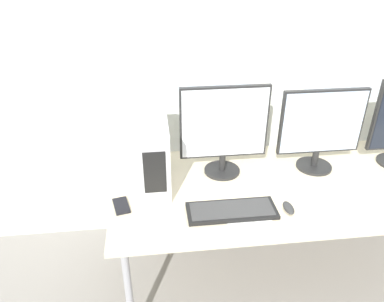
{
  "coord_description": "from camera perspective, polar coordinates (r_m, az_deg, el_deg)",
  "views": [
    {
      "loc": [
        -0.85,
        -1.29,
        1.95
      ],
      "look_at": [
        -0.65,
        0.46,
        0.96
      ],
      "focal_mm": 35.0,
      "sensor_mm": 36.0,
      "label": 1
    }
  ],
  "objects": [
    {
      "name": "wall_back",
      "position": [
        2.55,
        13.48,
        15.09
      ],
      "size": [
        8.0,
        0.07,
        2.7
      ],
      "color": "silver",
      "rests_on": "ground_plane"
    },
    {
      "name": "desk",
      "position": [
        2.32,
        16.11,
        -5.4
      ],
      "size": [
        2.2,
        0.91,
        0.71
      ],
      "color": "beige",
      "rests_on": "ground_plane"
    },
    {
      "name": "pc_tower",
      "position": [
        2.12,
        -5.86,
        -0.08
      ],
      "size": [
        0.17,
        0.45,
        0.41
      ],
      "color": "silver",
      "rests_on": "desk"
    },
    {
      "name": "monitor_main",
      "position": [
        2.17,
        4.89,
        3.48
      ],
      "size": [
        0.51,
        0.22,
        0.55
      ],
      "color": "black",
      "rests_on": "desk"
    },
    {
      "name": "monitor_right_near",
      "position": [
        2.34,
        19.06,
        3.4
      ],
      "size": [
        0.51,
        0.22,
        0.51
      ],
      "color": "black",
      "rests_on": "desk"
    },
    {
      "name": "keyboard",
      "position": [
        1.99,
        6.07,
        -9.01
      ],
      "size": [
        0.47,
        0.18,
        0.02
      ],
      "color": "black",
      "rests_on": "desk"
    },
    {
      "name": "mouse",
      "position": [
        2.05,
        14.49,
        -8.37
      ],
      "size": [
        0.05,
        0.11,
        0.03
      ],
      "color": "#2D2D2D",
      "rests_on": "desk"
    },
    {
      "name": "cell_phone",
      "position": [
        2.05,
        -10.72,
        -8.18
      ],
      "size": [
        0.11,
        0.16,
        0.01
      ],
      "rotation": [
        0.0,
        0.0,
        0.22
      ],
      "color": "black",
      "rests_on": "desk"
    },
    {
      "name": "paper_sheet_left",
      "position": [
        1.95,
        8.37,
        -10.35
      ],
      "size": [
        0.32,
        0.36,
        0.0
      ],
      "rotation": [
        0.0,
        0.0,
        0.44
      ],
      "color": "white",
      "rests_on": "desk"
    }
  ]
}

